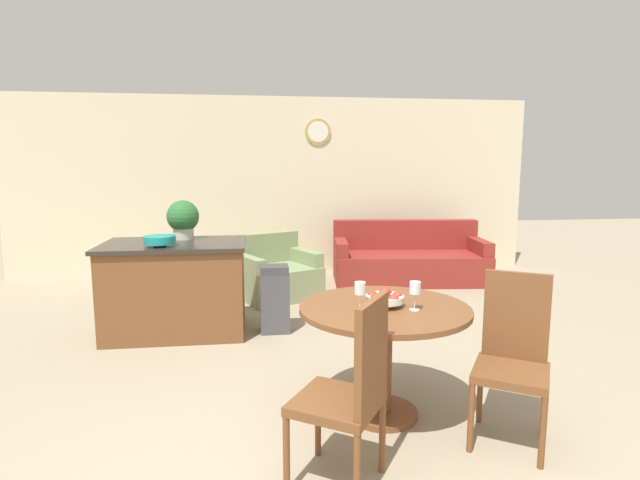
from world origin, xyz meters
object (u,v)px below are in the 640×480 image
(dining_chair_near_right, at_px, (513,352))
(kitchen_island, at_px, (176,288))
(armchair, at_px, (275,275))
(potted_plant, at_px, (183,218))
(dining_chair_near_left, at_px, (351,387))
(trash_bin, at_px, (275,299))
(couch, at_px, (408,261))
(fruit_bowl, at_px, (385,298))
(wine_glass_right, at_px, (415,289))
(dining_table, at_px, (384,332))
(teal_bowl, at_px, (160,240))
(wine_glass_left, at_px, (360,290))

(dining_chair_near_right, bearing_deg, kitchen_island, -11.75)
(armchair, bearing_deg, potted_plant, -159.50)
(armchair, bearing_deg, dining_chair_near_left, -112.88)
(trash_bin, height_order, couch, couch)
(potted_plant, bearing_deg, fruit_bowl, -54.26)
(wine_glass_right, distance_m, trash_bin, 2.18)
(dining_table, bearing_deg, dining_chair_near_left, -116.87)
(fruit_bowl, height_order, couch, fruit_bowl)
(fruit_bowl, xyz_separation_m, potted_plant, (-1.56, 2.17, 0.32))
(teal_bowl, bearing_deg, couch, 34.17)
(dining_chair_near_left, distance_m, kitchen_island, 2.93)
(dining_table, xyz_separation_m, dining_chair_near_right, (0.71, -0.36, -0.04))
(dining_chair_near_left, bearing_deg, wine_glass_right, -8.47)
(dining_chair_near_left, bearing_deg, potted_plant, 55.47)
(dining_chair_near_left, bearing_deg, kitchen_island, 58.31)
(dining_chair_near_right, distance_m, wine_glass_left, 1.00)
(couch, bearing_deg, teal_bowl, -139.86)
(fruit_bowl, height_order, armchair, fruit_bowl)
(wine_glass_left, height_order, kitchen_island, wine_glass_left)
(potted_plant, relative_size, couch, 0.18)
(dining_table, height_order, potted_plant, potted_plant)
(fruit_bowl, bearing_deg, dining_chair_near_left, -116.94)
(wine_glass_right, bearing_deg, wine_glass_left, 174.23)
(dining_chair_near_right, xyz_separation_m, potted_plant, (-2.27, 2.52, 0.58))
(dining_chair_near_right, distance_m, potted_plant, 3.44)
(potted_plant, height_order, couch, potted_plant)
(dining_chair_near_right, bearing_deg, potted_plant, -15.23)
(potted_plant, height_order, armchair, potted_plant)
(dining_table, xyz_separation_m, wine_glass_right, (0.16, -0.11, 0.31))
(couch, bearing_deg, armchair, -156.02)
(fruit_bowl, bearing_deg, potted_plant, 125.74)
(wine_glass_right, bearing_deg, dining_chair_near_right, -24.14)
(dining_chair_near_right, height_order, wine_glass_left, dining_chair_near_right)
(kitchen_island, xyz_separation_m, trash_bin, (0.98, -0.11, -0.12))
(dining_chair_near_left, bearing_deg, armchair, 36.12)
(dining_chair_near_left, bearing_deg, wine_glass_left, 17.20)
(dining_chair_near_left, relative_size, fruit_bowl, 4.11)
(dining_table, relative_size, potted_plant, 2.79)
(fruit_bowl, distance_m, kitchen_island, 2.55)
(dining_chair_near_left, bearing_deg, dining_table, 5.97)
(fruit_bowl, height_order, wine_glass_left, wine_glass_left)
(wine_glass_left, distance_m, couch, 4.26)
(wine_glass_right, bearing_deg, fruit_bowl, 144.96)
(dining_table, xyz_separation_m, kitchen_island, (-1.62, 1.94, -0.13))
(fruit_bowl, relative_size, kitchen_island, 0.18)
(potted_plant, bearing_deg, wine_glass_right, -52.95)
(potted_plant, bearing_deg, dining_table, -54.27)
(trash_bin, bearing_deg, dining_chair_near_right, -58.26)
(wine_glass_left, relative_size, armchair, 0.15)
(wine_glass_right, relative_size, couch, 0.08)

